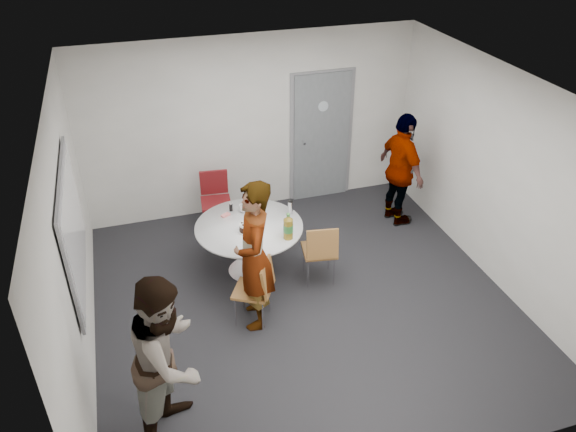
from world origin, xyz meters
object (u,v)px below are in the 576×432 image
object	(u,v)px
person_main	(254,256)
chair_near_right	(321,249)
table	(252,232)
person_left	(169,358)
door	(321,137)
chair_near_left	(259,286)
chair_far	(215,195)
person_right	(401,170)
whiteboard	(73,228)

from	to	relation	value
person_main	chair_near_right	bearing A→B (deg)	123.62
table	person_left	bearing A→B (deg)	-121.13
table	person_main	xyz separation A→B (m)	(-0.20, -0.92, 0.29)
door	person_left	xyz separation A→B (m)	(-2.83, -3.82, -0.14)
chair_near_left	person_main	size ratio (longest dim) A/B	0.46
person_main	person_left	distance (m)	1.64
chair_far	person_main	xyz separation A→B (m)	(0.05, -2.16, 0.38)
chair_far	person_main	bearing A→B (deg)	97.55
chair_near_right	person_main	world-z (taller)	person_main
chair_near_left	chair_near_right	distance (m)	1.03
chair_far	person_right	xyz separation A→B (m)	(2.63, -0.66, 0.32)
chair_far	person_left	bearing A→B (deg)	79.07
chair_near_right	person_left	world-z (taller)	person_left
table	person_left	size ratio (longest dim) A/B	0.78
person_right	chair_far	bearing A→B (deg)	69.75
chair_near_left	person_left	xyz separation A→B (m)	(-1.13, -1.19, 0.37)
chair_near_left	chair_far	size ratio (longest dim) A/B	0.95
whiteboard	chair_near_left	size ratio (longest dim) A/B	2.24
chair_near_right	table	bearing A→B (deg)	157.30
door	chair_far	bearing A→B (deg)	-166.12
whiteboard	person_main	xyz separation A→B (m)	(1.82, -0.33, -0.53)
door	chair_near_right	xyz separation A→B (m)	(-0.78, -2.17, -0.50)
table	chair_near_left	distance (m)	0.96
whiteboard	chair_near_right	size ratio (longest dim) A/B	2.18
whiteboard	chair_near_right	bearing A→B (deg)	2.34
chair_near_right	person_left	size ratio (longest dim) A/B	0.49
chair_near_right	person_right	bearing A→B (deg)	42.69
chair_near_left	person_main	xyz separation A→B (m)	(-0.04, 0.02, 0.41)
person_main	chair_far	bearing A→B (deg)	-169.64
chair_far	person_right	size ratio (longest dim) A/B	0.52
door	chair_far	distance (m)	1.91
person_main	person_right	xyz separation A→B (m)	(2.58, 1.51, -0.06)
whiteboard	person_left	bearing A→B (deg)	-64.80
person_main	person_left	world-z (taller)	person_main
whiteboard	door	bearing A→B (deg)	32.66
chair_far	person_left	world-z (taller)	person_left
chair_near_left	chair_near_right	world-z (taller)	chair_near_right
chair_near_left	person_right	bearing A→B (deg)	-29.78
chair_near_left	person_right	xyz separation A→B (m)	(2.54, 1.53, 0.35)
chair_near_right	whiteboard	bearing A→B (deg)	-168.34
chair_near_right	person_main	size ratio (longest dim) A/B	0.47
chair_far	chair_near_right	bearing A→B (deg)	126.54
whiteboard	chair_far	size ratio (longest dim) A/B	2.13
door	person_left	distance (m)	4.76
person_main	person_left	size ratio (longest dim) A/B	1.04
whiteboard	chair_near_right	world-z (taller)	whiteboard
chair_far	person_left	distance (m)	3.55
door	chair_near_left	xyz separation A→B (m)	(-1.70, -2.63, -0.51)
whiteboard	person_main	bearing A→B (deg)	-10.14
door	chair_near_left	size ratio (longest dim) A/B	2.50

